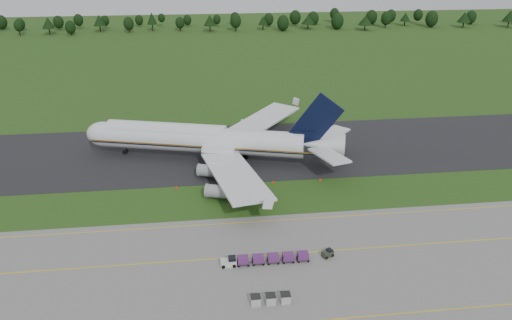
{
  "coord_description": "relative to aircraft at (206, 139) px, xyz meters",
  "views": [
    {
      "loc": [
        -8.12,
        -97.95,
        53.52
      ],
      "look_at": [
        3.88,
        2.0,
        8.58
      ],
      "focal_mm": 35.0,
      "sensor_mm": 36.0,
      "label": 1
    }
  ],
  "objects": [
    {
      "name": "utility_cart",
      "position": [
        20.78,
        -47.2,
        -4.96
      ],
      "size": [
        2.33,
        1.94,
        1.11
      ],
      "color": "#2B3122",
      "rests_on": "apron"
    },
    {
      "name": "edge_markers",
      "position": [
        9.69,
        -16.63,
        -5.29
      ],
      "size": [
        34.72,
        0.3,
        0.6
      ],
      "color": "#E83F07",
      "rests_on": "ground"
    },
    {
      "name": "taxiway",
      "position": [
        6.77,
        4.53,
        -5.52
      ],
      "size": [
        300.0,
        40.0,
        0.08
      ],
      "primitive_type": "cube",
      "color": "black",
      "rests_on": "ground"
    },
    {
      "name": "apron",
      "position": [
        6.77,
        -57.47,
        -5.53
      ],
      "size": [
        300.0,
        52.0,
        0.06
      ],
      "primitive_type": "cube",
      "color": "slate",
      "rests_on": "ground"
    },
    {
      "name": "ground",
      "position": [
        6.77,
        -23.47,
        -5.56
      ],
      "size": [
        600.0,
        600.0,
        0.0
      ],
      "primitive_type": "plane",
      "color": "#244615",
      "rests_on": "ground"
    },
    {
      "name": "aircraft",
      "position": [
        0.0,
        0.0,
        0.0
      ],
      "size": [
        69.51,
        65.15,
        19.48
      ],
      "color": "silver",
      "rests_on": "ground"
    },
    {
      "name": "baggage_train",
      "position": [
        8.9,
        -47.82,
        -4.63
      ],
      "size": [
        15.97,
        1.69,
        1.63
      ],
      "color": "silver",
      "rests_on": "apron"
    },
    {
      "name": "apron_markings",
      "position": [
        6.77,
        -50.45,
        -5.5
      ],
      "size": [
        300.0,
        30.2,
        0.01
      ],
      "color": "yellow",
      "rests_on": "apron"
    },
    {
      "name": "tree_line",
      "position": [
        30.45,
        196.3,
        0.48
      ],
      "size": [
        523.22,
        22.77,
        11.86
      ],
      "color": "black",
      "rests_on": "ground"
    },
    {
      "name": "uld_row",
      "position": [
        8.53,
        -58.63,
        -4.71
      ],
      "size": [
        6.4,
        1.6,
        1.58
      ],
      "color": "#ABABAB",
      "rests_on": "apron"
    }
  ]
}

